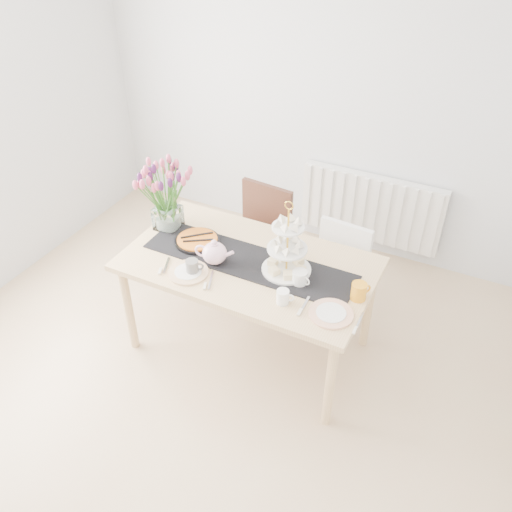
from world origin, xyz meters
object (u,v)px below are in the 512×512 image
at_px(radiator, 371,208).
at_px(chair_brown, 259,232).
at_px(cake_stand, 287,254).
at_px(plate_left, 188,272).
at_px(tulip_vase, 164,186).
at_px(mug_grey, 192,267).
at_px(cream_jug, 300,278).
at_px(mug_white, 283,297).
at_px(mug_orange, 359,291).
at_px(plate_right, 331,314).
at_px(chair_white, 337,270).
at_px(teapot, 215,253).
at_px(dining_table, 249,271).
at_px(tart_tin, 197,241).

relative_size(radiator, chair_brown, 1.39).
relative_size(cake_stand, plate_left, 1.79).
distance_m(tulip_vase, mug_grey, 0.62).
xyz_separation_m(radiator, cream_jug, (-0.02, -1.53, 0.35)).
relative_size(tulip_vase, plate_left, 2.34).
distance_m(mug_white, mug_orange, 0.45).
height_order(radiator, chair_brown, chair_brown).
height_order(cake_stand, plate_right, cake_stand).
relative_size(chair_brown, tulip_vase, 1.45).
relative_size(chair_brown, chair_white, 1.10).
bearing_deg(radiator, mug_orange, -77.20).
xyz_separation_m(chair_brown, chair_white, (0.68, -0.11, -0.05)).
xyz_separation_m(cake_stand, teapot, (-0.44, -0.13, -0.05)).
height_order(mug_grey, plate_left, mug_grey).
height_order(chair_brown, plate_left, chair_brown).
bearing_deg(cream_jug, mug_white, -75.63).
distance_m(radiator, plate_right, 1.74).
bearing_deg(plate_left, mug_orange, 13.52).
height_order(radiator, cake_stand, cake_stand).
distance_m(tulip_vase, cake_stand, 0.96).
bearing_deg(dining_table, radiator, 74.84).
bearing_deg(radiator, chair_brown, -128.37).
height_order(tulip_vase, cake_stand, tulip_vase).
bearing_deg(teapot, mug_grey, -126.50).
xyz_separation_m(cake_stand, mug_white, (0.10, -0.28, -0.09)).
xyz_separation_m(chair_brown, teapot, (0.06, -0.76, 0.33)).
bearing_deg(mug_white, cake_stand, 95.42).
distance_m(mug_grey, plate_right, 0.90).
bearing_deg(cake_stand, chair_brown, 128.36).
height_order(dining_table, cream_jug, cream_jug).
bearing_deg(cream_jug, mug_grey, -142.24).
distance_m(tulip_vase, mug_white, 1.13).
xyz_separation_m(teapot, mug_white, (0.54, -0.15, -0.03)).
bearing_deg(chair_brown, mug_white, -51.01).
bearing_deg(dining_table, mug_white, -36.14).
bearing_deg(teapot, tulip_vase, 146.83).
bearing_deg(plate_right, dining_table, 160.40).
bearing_deg(chair_brown, plate_right, -39.18).
xyz_separation_m(dining_table, mug_white, (0.36, -0.26, 0.12)).
xyz_separation_m(teapot, mug_orange, (0.92, 0.08, -0.02)).
height_order(tulip_vase, plate_right, tulip_vase).
bearing_deg(cake_stand, mug_grey, -151.65).
relative_size(chair_white, mug_grey, 8.31).
bearing_deg(tart_tin, mug_white, -20.94).
relative_size(radiator, mug_white, 13.46).
bearing_deg(chair_white, dining_table, -123.59).
bearing_deg(chair_white, tart_tin, -143.46).
height_order(chair_white, tart_tin, tart_tin).
height_order(radiator, tulip_vase, tulip_vase).
distance_m(radiator, mug_orange, 1.58).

